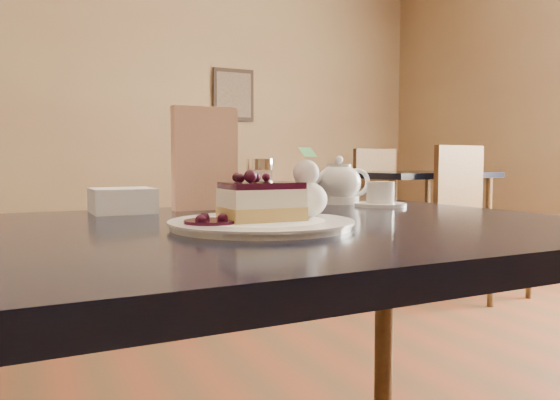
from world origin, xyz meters
name	(u,v)px	position (x,y,z in m)	size (l,w,h in m)	color
main_table	(249,272)	(0.08, 0.32, 0.70)	(1.26, 0.86, 0.78)	black
dessert_plate	(261,224)	(0.08, 0.27, 0.79)	(0.29, 0.29, 0.01)	white
cheesecake_slice	(261,202)	(0.08, 0.27, 0.82)	(0.13, 0.09, 0.06)	#D7AC55
whipped_cream	(306,199)	(0.17, 0.28, 0.82)	(0.07, 0.07, 0.06)	white
berry_sauce	(211,222)	(-0.01, 0.26, 0.80)	(0.08, 0.08, 0.01)	black
tea_set	(347,186)	(0.47, 0.63, 0.83)	(0.22, 0.24, 0.11)	white
menu_card	(205,159)	(0.10, 0.63, 0.90)	(0.15, 0.03, 0.23)	beige
sugar_shaker	(260,183)	(0.23, 0.63, 0.84)	(0.06, 0.06, 0.11)	white
napkin_stack	(122,200)	(-0.08, 0.64, 0.81)	(0.12, 0.12, 0.05)	white
bg_table_far_right	(411,265)	(2.48, 2.85, 0.08)	(1.17, 1.97, 1.31)	black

